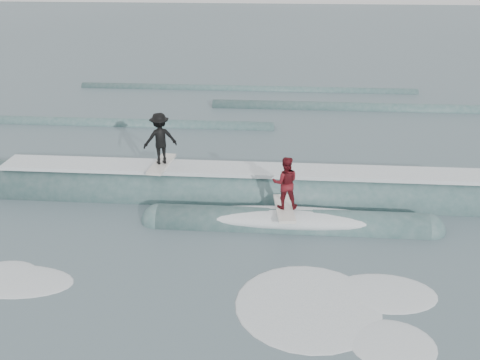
{
  "coord_description": "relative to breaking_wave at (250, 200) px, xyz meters",
  "views": [
    {
      "loc": [
        1.39,
        -12.36,
        8.64
      ],
      "look_at": [
        0.0,
        4.79,
        1.1
      ],
      "focal_mm": 40.0,
      "sensor_mm": 36.0,
      "label": 1
    }
  ],
  "objects": [
    {
      "name": "surfer_red",
      "position": [
        1.26,
        -1.82,
        1.45
      ],
      "size": [
        0.91,
        2.05,
        1.88
      ],
      "color": "silver",
      "rests_on": "ground"
    },
    {
      "name": "ground",
      "position": [
        -0.31,
        -5.4,
        -0.04
      ],
      "size": [
        160.0,
        160.0,
        0.0
      ],
      "primitive_type": "plane",
      "color": "#435B61",
      "rests_on": "ground"
    },
    {
      "name": "surfer_black",
      "position": [
        -3.33,
        0.38,
        2.11
      ],
      "size": [
        1.42,
        2.04,
        2.02
      ],
      "color": "silver",
      "rests_on": "ground"
    },
    {
      "name": "far_swells",
      "position": [
        -0.26,
        12.25,
        -0.04
      ],
      "size": [
        40.3,
        8.65,
        0.8
      ],
      "color": "#335757",
      "rests_on": "ground"
    },
    {
      "name": "breaking_wave",
      "position": [
        0.0,
        0.0,
        0.0
      ],
      "size": [
        22.6,
        3.87,
        2.18
      ],
      "color": "#335757",
      "rests_on": "ground"
    },
    {
      "name": "whitewater",
      "position": [
        -0.1,
        -6.52,
        -0.04
      ],
      "size": [
        13.0,
        5.85,
        0.1
      ],
      "color": "white",
      "rests_on": "ground"
    }
  ]
}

